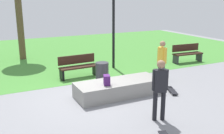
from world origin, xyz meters
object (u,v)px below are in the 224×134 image
at_px(skater_performing_trick, 160,86).
at_px(skater_watching, 162,59).
at_px(skateboard_by_ledge, 172,90).
at_px(park_bench_far_right, 78,66).
at_px(park_bench_center_lawn, 187,53).
at_px(trash_bin, 102,73).
at_px(backpack_on_ledge, 107,80).
at_px(lamp_post, 114,18).
at_px(concrete_ledge, 119,88).

height_order(skater_performing_trick, skater_watching, skater_performing_trick).
relative_size(skateboard_by_ledge, park_bench_far_right, 0.50).
relative_size(park_bench_center_lawn, park_bench_far_right, 1.00).
bearing_deg(trash_bin, skater_performing_trick, -88.69).
bearing_deg(park_bench_far_right, backpack_on_ledge, -89.94).
bearing_deg(trash_bin, backpack_on_ledge, -109.09).
distance_m(skater_performing_trick, skateboard_by_ledge, 2.47).
bearing_deg(park_bench_far_right, lamp_post, 18.89).
relative_size(skater_performing_trick, park_bench_center_lawn, 1.02).
xyz_separation_m(park_bench_far_right, trash_bin, (0.54, -1.20, -0.07)).
bearing_deg(concrete_ledge, skater_performing_trick, -87.39).
bearing_deg(skater_watching, concrete_ledge, -168.94).
bearing_deg(trash_bin, park_bench_center_lawn, 12.86).
relative_size(concrete_ledge, park_bench_center_lawn, 1.80).
height_order(skateboard_by_ledge, park_bench_far_right, park_bench_far_right).
bearing_deg(skateboard_by_ledge, park_bench_center_lawn, 42.08).
relative_size(backpack_on_ledge, lamp_post, 0.08).
bearing_deg(trash_bin, skater_watching, -25.52).
relative_size(concrete_ledge, skateboard_by_ledge, 3.57).
relative_size(skater_performing_trick, skateboard_by_ledge, 2.04).
height_order(concrete_ledge, skater_performing_trick, skater_performing_trick).
relative_size(skater_watching, park_bench_far_right, 1.02).
bearing_deg(backpack_on_ledge, park_bench_center_lawn, 135.06).
relative_size(skater_performing_trick, skater_watching, 1.01).
relative_size(skateboard_by_ledge, lamp_post, 0.22).
xyz_separation_m(skater_performing_trick, skateboard_by_ledge, (1.71, 1.54, -0.91)).
distance_m(skater_watching, park_bench_far_right, 3.42).
xyz_separation_m(concrete_ledge, park_bench_far_right, (-0.53, 2.58, 0.23)).
height_order(concrete_ledge, skater_watching, skater_watching).
bearing_deg(trash_bin, park_bench_far_right, 114.50).
bearing_deg(trash_bin, lamp_post, 52.57).
bearing_deg(lamp_post, skater_performing_trick, -104.11).
distance_m(skateboard_by_ledge, lamp_post, 4.48).
distance_m(backpack_on_ledge, park_bench_center_lawn, 6.48).
xyz_separation_m(skater_performing_trick, trash_bin, (-0.08, 3.51, -0.56)).
relative_size(skateboard_by_ledge, trash_bin, 0.99).
relative_size(backpack_on_ledge, skateboard_by_ledge, 0.39).
relative_size(park_bench_far_right, lamp_post, 0.43).
xyz_separation_m(backpack_on_ledge, skater_performing_trick, (0.62, -1.94, 0.31)).
distance_m(skater_performing_trick, skater_watching, 3.21).
relative_size(concrete_ledge, trash_bin, 3.52).
height_order(skater_watching, park_bench_center_lawn, skater_watching).
bearing_deg(skater_watching, trash_bin, 154.48).
relative_size(backpack_on_ledge, park_bench_center_lawn, 0.20).
bearing_deg(skater_performing_trick, trash_bin, 91.31).
bearing_deg(concrete_ledge, skateboard_by_ledge, -18.05).
bearing_deg(skater_performing_trick, backpack_on_ledge, 107.74).
bearing_deg(park_bench_far_right, concrete_ledge, -78.43).
height_order(concrete_ledge, backpack_on_ledge, backpack_on_ledge).
relative_size(park_bench_center_lawn, lamp_post, 0.43).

